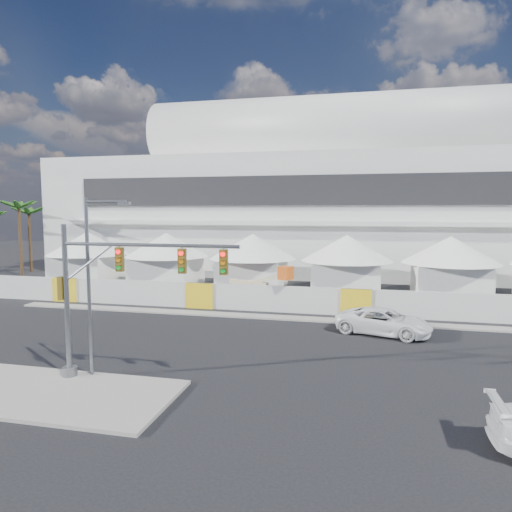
% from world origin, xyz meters
% --- Properties ---
extents(ground, '(160.00, 160.00, 0.00)m').
position_xyz_m(ground, '(0.00, 0.00, 0.00)').
color(ground, black).
rests_on(ground, ground).
extents(median_island, '(10.00, 5.00, 0.15)m').
position_xyz_m(median_island, '(-6.00, -3.00, 0.07)').
color(median_island, gray).
rests_on(median_island, ground).
extents(stadium, '(80.00, 24.80, 21.98)m').
position_xyz_m(stadium, '(8.71, 41.50, 9.45)').
color(stadium, silver).
rests_on(stadium, ground).
extents(tent_row, '(53.40, 8.40, 5.40)m').
position_xyz_m(tent_row, '(0.50, 24.00, 3.15)').
color(tent_row, white).
rests_on(tent_row, ground).
extents(hoarding_fence, '(70.00, 0.25, 2.00)m').
position_xyz_m(hoarding_fence, '(6.00, 14.50, 1.00)').
color(hoarding_fence, silver).
rests_on(hoarding_fence, ground).
extents(palm_cluster, '(10.60, 10.60, 8.55)m').
position_xyz_m(palm_cluster, '(-33.46, 29.50, 6.88)').
color(palm_cluster, '#47331E').
rests_on(palm_cluster, ground).
extents(sedan_silver, '(2.19, 4.07, 1.31)m').
position_xyz_m(sedan_silver, '(7.82, 11.34, 0.66)').
color(sedan_silver, '#A4A4A9').
rests_on(sedan_silver, ground).
extents(pickup_curb, '(4.17, 6.29, 1.60)m').
position_xyz_m(pickup_curb, '(7.75, 9.87, 0.80)').
color(pickup_curb, white).
rests_on(pickup_curb, ground).
extents(traffic_mast, '(8.42, 0.67, 6.93)m').
position_xyz_m(traffic_mast, '(-4.77, -1.17, 3.98)').
color(traffic_mast, gray).
rests_on(traffic_mast, median_island).
extents(streetlight_median, '(2.24, 0.23, 8.11)m').
position_xyz_m(streetlight_median, '(-5.50, -0.80, 4.80)').
color(streetlight_median, slate).
rests_on(streetlight_median, median_island).
extents(boom_lift, '(7.22, 2.87, 3.53)m').
position_xyz_m(boom_lift, '(-2.78, 16.18, 0.95)').
color(boom_lift, '#E25915').
rests_on(boom_lift, ground).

